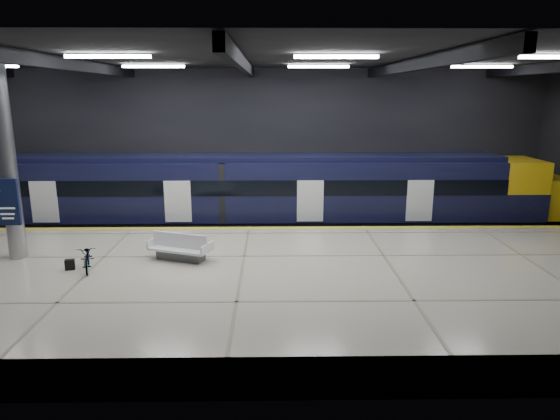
{
  "coord_description": "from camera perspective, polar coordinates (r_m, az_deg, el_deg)",
  "views": [
    {
      "loc": [
        1.01,
        -18.0,
        6.81
      ],
      "look_at": [
        1.32,
        1.5,
        2.2
      ],
      "focal_mm": 32.0,
      "sensor_mm": 36.0,
      "label": 1
    }
  ],
  "objects": [
    {
      "name": "bench",
      "position": [
        17.79,
        -11.3,
        -4.55
      ],
      "size": [
        2.34,
        1.6,
        0.96
      ],
      "rotation": [
        0.0,
        0.0,
        -0.36
      ],
      "color": "#595B60",
      "rests_on": "platform"
    },
    {
      "name": "platform",
      "position": [
        16.75,
        -4.36,
        -8.69
      ],
      "size": [
        30.0,
        11.0,
        1.1
      ],
      "primitive_type": "cube",
      "color": "beige",
      "rests_on": "ground"
    },
    {
      "name": "safety_strip",
      "position": [
        21.54,
        -3.57,
        -2.08
      ],
      "size": [
        30.0,
        0.4,
        0.01
      ],
      "primitive_type": "cube",
      "color": "gold",
      "rests_on": "platform"
    },
    {
      "name": "train",
      "position": [
        23.98,
        0.35,
        1.87
      ],
      "size": [
        29.4,
        2.84,
        3.79
      ],
      "color": "black",
      "rests_on": "ground"
    },
    {
      "name": "room_shell",
      "position": [
        18.06,
        -4.19,
        9.8
      ],
      "size": [
        30.1,
        16.1,
        8.05
      ],
      "color": "black",
      "rests_on": "ground"
    },
    {
      "name": "pannier_bag",
      "position": [
        17.92,
        -22.89,
        -5.77
      ],
      "size": [
        0.33,
        0.25,
        0.35
      ],
      "primitive_type": "cube",
      "rotation": [
        0.0,
        0.0,
        0.25
      ],
      "color": "black",
      "rests_on": "platform"
    },
    {
      "name": "rails",
      "position": [
        24.47,
        -3.25,
        -2.69
      ],
      "size": [
        30.0,
        1.52,
        0.16
      ],
      "color": "gray",
      "rests_on": "ground"
    },
    {
      "name": "ground",
      "position": [
        19.27,
        -3.89,
        -7.43
      ],
      "size": [
        30.0,
        30.0,
        0.0
      ],
      "primitive_type": "plane",
      "color": "black",
      "rests_on": "ground"
    },
    {
      "name": "info_column",
      "position": [
        19.36,
        -28.75,
        4.7
      ],
      "size": [
        0.9,
        0.78,
        6.9
      ],
      "color": "#9EA0A5",
      "rests_on": "platform"
    },
    {
      "name": "bicycle",
      "position": [
        17.63,
        -21.15,
        -5.05
      ],
      "size": [
        1.05,
        1.74,
        0.86
      ],
      "primitive_type": "imported",
      "rotation": [
        0.0,
        0.0,
        0.31
      ],
      "color": "#99999E",
      "rests_on": "platform"
    }
  ]
}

